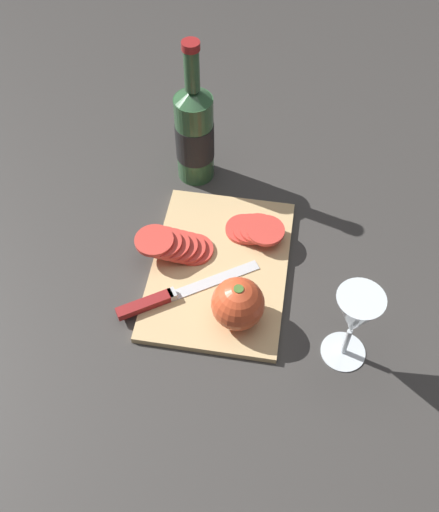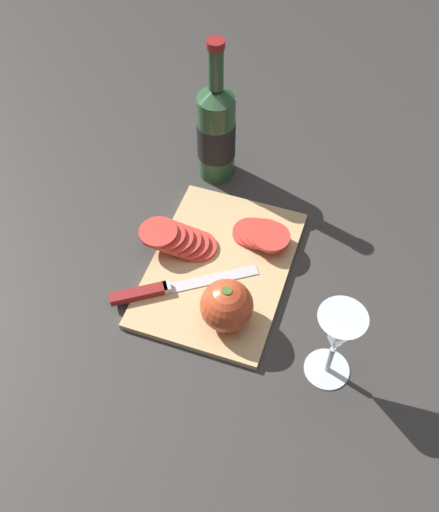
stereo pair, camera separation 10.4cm
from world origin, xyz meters
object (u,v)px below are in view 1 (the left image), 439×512
object	(u,v)px
tomato_slice_stack_near	(175,245)
whole_tomato	(238,304)
tomato_slice_stack_far	(255,229)
wine_glass	(355,318)
knife	(160,299)
wine_bottle	(195,133)

from	to	relation	value
tomato_slice_stack_near	whole_tomato	bearing A→B (deg)	47.84
tomato_slice_stack_near	tomato_slice_stack_far	distance (m)	0.15
wine_glass	whole_tomato	world-z (taller)	wine_glass
knife	tomato_slice_stack_near	xyz separation A→B (m)	(-0.11, 0.00, 0.02)
wine_glass	whole_tomato	distance (m)	0.19
knife	tomato_slice_stack_near	size ratio (longest dim) A/B	1.68
whole_tomato	tomato_slice_stack_near	xyz separation A→B (m)	(-0.12, -0.13, -0.02)
knife	whole_tomato	bearing A→B (deg)	-38.90
knife	tomato_slice_stack_far	size ratio (longest dim) A/B	2.08
wine_bottle	knife	distance (m)	0.33
whole_tomato	tomato_slice_stack_far	xyz separation A→B (m)	(-0.18, 0.01, -0.03)
wine_bottle	tomato_slice_stack_near	distance (m)	0.23
tomato_slice_stack_near	wine_bottle	bearing A→B (deg)	-179.48
whole_tomato	wine_bottle	bearing A→B (deg)	-158.36
wine_glass	knife	size ratio (longest dim) A/B	0.71
wine_glass	tomato_slice_stack_far	distance (m)	0.29
wine_glass	knife	world-z (taller)	wine_glass
tomato_slice_stack_near	tomato_slice_stack_far	xyz separation A→B (m)	(-0.07, 0.14, -0.01)
wine_bottle	whole_tomato	world-z (taller)	wine_bottle
tomato_slice_stack_far	wine_glass	bearing A→B (deg)	39.15
tomato_slice_stack_near	tomato_slice_stack_far	size ratio (longest dim) A/B	1.24
wine_bottle	whole_tomato	xyz separation A→B (m)	(0.33, 0.13, -0.05)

